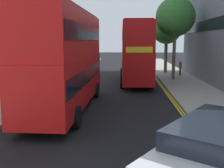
% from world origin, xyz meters
% --- Properties ---
extents(sidewalk_right, '(4.00, 80.00, 0.14)m').
position_xyz_m(sidewalk_right, '(6.50, 16.00, 0.07)').
color(sidewalk_right, '#9E9991').
rests_on(sidewalk_right, ground).
extents(sidewalk_left, '(4.00, 80.00, 0.14)m').
position_xyz_m(sidewalk_left, '(-6.50, 16.00, 0.07)').
color(sidewalk_left, '#9E9991').
rests_on(sidewalk_left, ground).
extents(kerb_line_outer, '(0.10, 56.00, 0.01)m').
position_xyz_m(kerb_line_outer, '(4.40, 14.00, 0.00)').
color(kerb_line_outer, yellow).
rests_on(kerb_line_outer, ground).
extents(kerb_line_inner, '(0.10, 56.00, 0.01)m').
position_xyz_m(kerb_line_inner, '(4.24, 14.00, 0.00)').
color(kerb_line_inner, yellow).
rests_on(kerb_line_inner, ground).
extents(double_decker_bus_away, '(2.96, 10.85, 5.64)m').
position_xyz_m(double_decker_bus_away, '(-2.20, 12.76, 3.03)').
color(double_decker_bus_away, red).
rests_on(double_decker_bus_away, ground).
extents(double_decker_bus_oncoming, '(2.99, 10.86, 5.64)m').
position_xyz_m(double_decker_bus_oncoming, '(2.01, 23.22, 3.03)').
color(double_decker_bus_oncoming, '#B20F0F').
rests_on(double_decker_bus_oncoming, ground).
extents(taxi_minivan, '(4.22, 5.03, 2.12)m').
position_xyz_m(taxi_minivan, '(3.29, 3.57, 1.07)').
color(taxi_minivan, silver).
rests_on(taxi_minivan, ground).
extents(pedestrian_far, '(0.34, 0.22, 1.62)m').
position_xyz_m(pedestrian_far, '(7.13, 27.77, 0.99)').
color(pedestrian_far, '#2D2D38').
rests_on(pedestrian_far, sidewalk_right).
extents(street_tree_near, '(3.46, 3.46, 6.87)m').
position_xyz_m(street_tree_near, '(5.90, 30.62, 5.24)').
color(street_tree_near, '#6B6047').
rests_on(street_tree_near, sidewalk_right).
extents(street_tree_mid, '(3.81, 3.81, 7.99)m').
position_xyz_m(street_tree_mid, '(5.87, 24.66, 6.20)').
color(street_tree_mid, '#6B6047').
rests_on(street_tree_mid, sidewalk_right).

